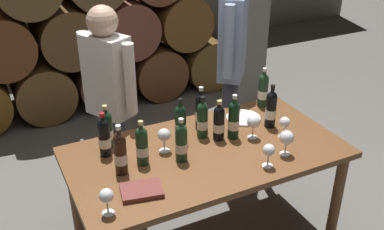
{
  "coord_description": "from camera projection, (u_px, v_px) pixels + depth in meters",
  "views": [
    {
      "loc": [
        -1.12,
        -2.06,
        2.24
      ],
      "look_at": [
        0.0,
        0.2,
        0.91
      ],
      "focal_mm": 41.82,
      "sensor_mm": 36.0,
      "label": 1
    }
  ],
  "objects": [
    {
      "name": "barrel_stack",
      "position": [
        94.0,
        35.0,
        4.83
      ],
      "size": [
        3.12,
        0.9,
        1.69
      ],
      "color": "brown",
      "rests_on": "ground_plane"
    },
    {
      "name": "dining_table",
      "position": [
        206.0,
        162.0,
        2.81
      ],
      "size": [
        1.7,
        0.9,
        0.76
      ],
      "color": "brown",
      "rests_on": "ground_plane"
    },
    {
      "name": "wine_bottle_0",
      "position": [
        181.0,
        142.0,
        2.61
      ],
      "size": [
        0.07,
        0.07,
        0.28
      ],
      "color": "#19381E",
      "rests_on": "dining_table"
    },
    {
      "name": "wine_bottle_1",
      "position": [
        271.0,
        109.0,
        2.97
      ],
      "size": [
        0.07,
        0.07,
        0.31
      ],
      "color": "black",
      "rests_on": "dining_table"
    },
    {
      "name": "wine_bottle_2",
      "position": [
        234.0,
        119.0,
        2.84
      ],
      "size": [
        0.07,
        0.07,
        0.3
      ],
      "color": "black",
      "rests_on": "dining_table"
    },
    {
      "name": "wine_bottle_3",
      "position": [
        142.0,
        145.0,
        2.58
      ],
      "size": [
        0.07,
        0.07,
        0.28
      ],
      "color": "#19381E",
      "rests_on": "dining_table"
    },
    {
      "name": "wine_bottle_4",
      "position": [
        107.0,
        129.0,
        2.75
      ],
      "size": [
        0.07,
        0.07,
        0.29
      ],
      "color": "black",
      "rests_on": "dining_table"
    },
    {
      "name": "wine_bottle_5",
      "position": [
        201.0,
        111.0,
        2.95
      ],
      "size": [
        0.07,
        0.07,
        0.3
      ],
      "color": "black",
      "rests_on": "dining_table"
    },
    {
      "name": "wine_bottle_6",
      "position": [
        120.0,
        153.0,
        2.49
      ],
      "size": [
        0.07,
        0.07,
        0.31
      ],
      "color": "black",
      "rests_on": "dining_table"
    },
    {
      "name": "wine_bottle_7",
      "position": [
        263.0,
        90.0,
        3.25
      ],
      "size": [
        0.07,
        0.07,
        0.3
      ],
      "color": "#19381E",
      "rests_on": "dining_table"
    },
    {
      "name": "wine_bottle_8",
      "position": [
        219.0,
        122.0,
        2.83
      ],
      "size": [
        0.07,
        0.07,
        0.27
      ],
      "color": "black",
      "rests_on": "dining_table"
    },
    {
      "name": "wine_bottle_9",
      "position": [
        104.0,
        137.0,
        2.66
      ],
      "size": [
        0.07,
        0.07,
        0.29
      ],
      "color": "black",
      "rests_on": "dining_table"
    },
    {
      "name": "wine_bottle_10",
      "position": [
        202.0,
        119.0,
        2.86
      ],
      "size": [
        0.07,
        0.07,
        0.28
      ],
      "color": "#19381E",
      "rests_on": "dining_table"
    },
    {
      "name": "wine_bottle_11",
      "position": [
        181.0,
        123.0,
        2.8
      ],
      "size": [
        0.07,
        0.07,
        0.3
      ],
      "color": "black",
      "rests_on": "dining_table"
    },
    {
      "name": "wine_glass_0",
      "position": [
        253.0,
        122.0,
        2.85
      ],
      "size": [
        0.09,
        0.09,
        0.16
      ],
      "color": "white",
      "rests_on": "dining_table"
    },
    {
      "name": "wine_glass_1",
      "position": [
        285.0,
        123.0,
        2.86
      ],
      "size": [
        0.07,
        0.07,
        0.15
      ],
      "color": "white",
      "rests_on": "dining_table"
    },
    {
      "name": "wine_glass_2",
      "position": [
        106.0,
        197.0,
        2.19
      ],
      "size": [
        0.07,
        0.07,
        0.15
      ],
      "color": "white",
      "rests_on": "dining_table"
    },
    {
      "name": "wine_glass_3",
      "position": [
        287.0,
        138.0,
        2.67
      ],
      "size": [
        0.09,
        0.09,
        0.16
      ],
      "color": "white",
      "rests_on": "dining_table"
    },
    {
      "name": "wine_glass_4",
      "position": [
        269.0,
        151.0,
        2.56
      ],
      "size": [
        0.07,
        0.07,
        0.15
      ],
      "color": "white",
      "rests_on": "dining_table"
    },
    {
      "name": "wine_glass_5",
      "position": [
        164.0,
        136.0,
        2.71
      ],
      "size": [
        0.08,
        0.08,
        0.15
      ],
      "color": "white",
      "rests_on": "dining_table"
    },
    {
      "name": "tasting_notebook",
      "position": [
        142.0,
        190.0,
        2.38
      ],
      "size": [
        0.25,
        0.2,
        0.03
      ],
      "primitive_type": "cube",
      "rotation": [
        0.0,
        0.0,
        -0.2
      ],
      "color": "brown",
      "rests_on": "dining_table"
    },
    {
      "name": "serving_plate",
      "position": [
        243.0,
        118.0,
        3.12
      ],
      "size": [
        0.24,
        0.24,
        0.01
      ],
      "primitive_type": "cylinder",
      "color": "white",
      "rests_on": "dining_table"
    },
    {
      "name": "sommelier_presenting",
      "position": [
        232.0,
        54.0,
        3.47
      ],
      "size": [
        0.34,
        0.4,
        1.72
      ],
      "color": "#383842",
      "rests_on": "ground_plane"
    },
    {
      "name": "taster_seated_left",
      "position": [
        109.0,
        94.0,
        3.11
      ],
      "size": [
        0.31,
        0.45,
        1.54
      ],
      "color": "#383842",
      "rests_on": "ground_plane"
    }
  ]
}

